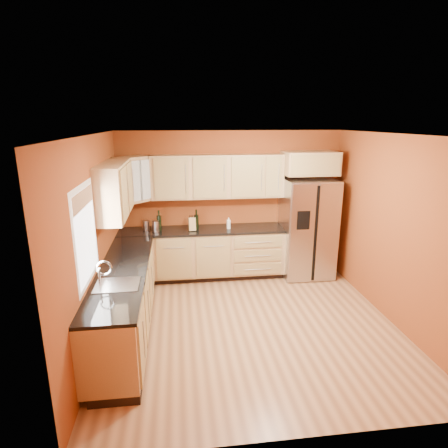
# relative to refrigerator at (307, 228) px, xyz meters

# --- Properties ---
(floor) EXTENTS (4.00, 4.00, 0.00)m
(floor) POSITION_rel_refrigerator_xyz_m (-1.35, -1.62, -0.89)
(floor) COLOR brown
(floor) RESTS_ON ground
(ceiling) EXTENTS (4.00, 4.00, 0.00)m
(ceiling) POSITION_rel_refrigerator_xyz_m (-1.35, -1.62, 1.71)
(ceiling) COLOR silver
(ceiling) RESTS_ON wall_back
(wall_back) EXTENTS (4.00, 0.04, 2.60)m
(wall_back) POSITION_rel_refrigerator_xyz_m (-1.35, 0.38, 0.41)
(wall_back) COLOR brown
(wall_back) RESTS_ON floor
(wall_front) EXTENTS (4.00, 0.04, 2.60)m
(wall_front) POSITION_rel_refrigerator_xyz_m (-1.35, -3.62, 0.41)
(wall_front) COLOR brown
(wall_front) RESTS_ON floor
(wall_left) EXTENTS (0.04, 4.00, 2.60)m
(wall_left) POSITION_rel_refrigerator_xyz_m (-3.35, -1.62, 0.41)
(wall_left) COLOR brown
(wall_left) RESTS_ON floor
(wall_right) EXTENTS (0.04, 4.00, 2.60)m
(wall_right) POSITION_rel_refrigerator_xyz_m (0.65, -1.62, 0.41)
(wall_right) COLOR brown
(wall_right) RESTS_ON floor
(base_cabinets_back) EXTENTS (2.90, 0.60, 0.88)m
(base_cabinets_back) POSITION_rel_refrigerator_xyz_m (-1.90, 0.07, -0.45)
(base_cabinets_back) COLOR #A78251
(base_cabinets_back) RESTS_ON floor
(base_cabinets_left) EXTENTS (0.60, 2.80, 0.88)m
(base_cabinets_left) POSITION_rel_refrigerator_xyz_m (-3.05, -1.62, -0.45)
(base_cabinets_left) COLOR #A78251
(base_cabinets_left) RESTS_ON floor
(countertop_back) EXTENTS (2.90, 0.62, 0.04)m
(countertop_back) POSITION_rel_refrigerator_xyz_m (-1.90, 0.06, 0.01)
(countertop_back) COLOR black
(countertop_back) RESTS_ON base_cabinets_back
(countertop_left) EXTENTS (0.62, 2.80, 0.04)m
(countertop_left) POSITION_rel_refrigerator_xyz_m (-3.04, -1.62, 0.01)
(countertop_left) COLOR black
(countertop_left) RESTS_ON base_cabinets_left
(upper_cabinets_back) EXTENTS (2.30, 0.33, 0.75)m
(upper_cabinets_back) POSITION_rel_refrigerator_xyz_m (-1.60, 0.21, 0.94)
(upper_cabinets_back) COLOR #A78251
(upper_cabinets_back) RESTS_ON wall_back
(upper_cabinets_left) EXTENTS (0.33, 1.35, 0.75)m
(upper_cabinets_left) POSITION_rel_refrigerator_xyz_m (-3.19, -0.90, 0.94)
(upper_cabinets_left) COLOR #A78251
(upper_cabinets_left) RESTS_ON wall_left
(corner_upper_cabinet) EXTENTS (0.67, 0.67, 0.75)m
(corner_upper_cabinet) POSITION_rel_refrigerator_xyz_m (-3.02, 0.04, 0.94)
(corner_upper_cabinet) COLOR #A78251
(corner_upper_cabinet) RESTS_ON wall_back
(over_fridge_cabinet) EXTENTS (0.92, 0.60, 0.40)m
(over_fridge_cabinet) POSITION_rel_refrigerator_xyz_m (0.00, 0.07, 1.16)
(over_fridge_cabinet) COLOR #A78251
(over_fridge_cabinet) RESTS_ON wall_back
(refrigerator) EXTENTS (0.90, 0.75, 1.78)m
(refrigerator) POSITION_rel_refrigerator_xyz_m (0.00, 0.00, 0.00)
(refrigerator) COLOR #AFAFB4
(refrigerator) RESTS_ON floor
(window) EXTENTS (0.03, 0.90, 1.00)m
(window) POSITION_rel_refrigerator_xyz_m (-3.33, -2.12, 0.66)
(window) COLOR white
(window) RESTS_ON wall_left
(sink_faucet) EXTENTS (0.50, 0.42, 0.30)m
(sink_faucet) POSITION_rel_refrigerator_xyz_m (-3.04, -2.12, 0.18)
(sink_faucet) COLOR silver
(sink_faucet) RESTS_ON countertop_left
(canister_left) EXTENTS (0.12, 0.12, 0.19)m
(canister_left) POSITION_rel_refrigerator_xyz_m (-2.70, 0.01, 0.13)
(canister_left) COLOR #AFAFB4
(canister_left) RESTS_ON countertop_back
(canister_right) EXTENTS (0.14, 0.14, 0.18)m
(canister_right) POSITION_rel_refrigerator_xyz_m (-2.86, 0.10, 0.12)
(canister_right) COLOR #AFAFB4
(canister_right) RESTS_ON countertop_back
(wine_bottle_a) EXTENTS (0.10, 0.10, 0.36)m
(wine_bottle_a) POSITION_rel_refrigerator_xyz_m (-2.64, 0.08, 0.21)
(wine_bottle_a) COLOR black
(wine_bottle_a) RESTS_ON countertop_back
(wine_bottle_b) EXTENTS (0.09, 0.09, 0.35)m
(wine_bottle_b) POSITION_rel_refrigerator_xyz_m (-1.99, 0.09, 0.20)
(wine_bottle_b) COLOR black
(wine_bottle_b) RESTS_ON countertop_back
(knife_block) EXTENTS (0.12, 0.11, 0.23)m
(knife_block) POSITION_rel_refrigerator_xyz_m (-2.07, 0.00, 0.15)
(knife_block) COLOR tan
(knife_block) RESTS_ON countertop_back
(soap_dispenser) EXTENTS (0.09, 0.09, 0.20)m
(soap_dispenser) POSITION_rel_refrigerator_xyz_m (-1.43, 0.04, 0.13)
(soap_dispenser) COLOR white
(soap_dispenser) RESTS_ON countertop_back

